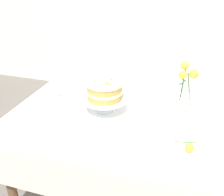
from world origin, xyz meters
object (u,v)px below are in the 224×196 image
Objects in this scene: cake_stand at (105,100)px; fallen_rose at (189,147)px; layer_cake at (104,90)px; teacup at (147,141)px; dining_table at (116,130)px; flower_vase at (183,97)px.

fallen_rose is (0.56, -0.26, -0.06)m from cake_stand.
layer_cake is 1.83× the size of fallen_rose.
cake_stand is 0.44m from teacup.
dining_table is 11.58× the size of teacup.
flower_vase is (0.39, 0.15, 0.23)m from dining_table.
layer_cake is at bearing 154.92° from fallen_rose.
layer_cake is at bearing -58.13° from cake_stand.
dining_table is at bearing 156.32° from fallen_rose.
teacup is at bearing -39.52° from layer_cake.
layer_cake is (-0.10, 0.06, 0.25)m from dining_table.
layer_cake is at bearing 140.48° from teacup.
cake_stand is 0.62m from fallen_rose.
flower_vase is at bearing 10.51° from layer_cake.
flower_vase is 0.38m from fallen_rose.
flower_vase reaches higher than layer_cake.
cake_stand is 2.25× the size of fallen_rose.
flower_vase is at bearing 67.65° from teacup.
dining_table is 5.94× the size of layer_cake.
teacup is at bearing -42.38° from dining_table.
fallen_rose is at bearing -23.68° from dining_table.
flower_vase reaches higher than teacup.
layer_cake is 0.45m from teacup.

